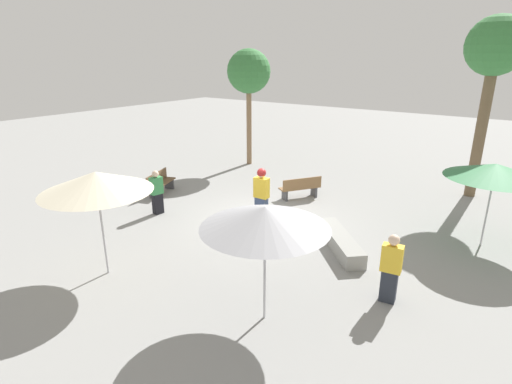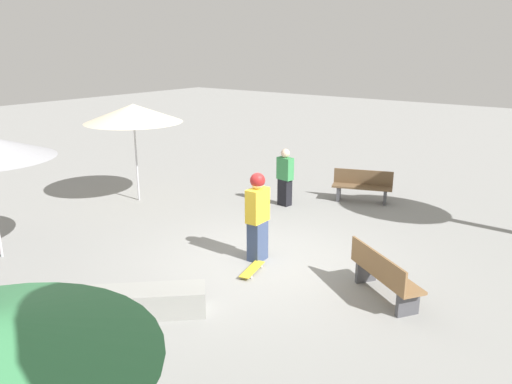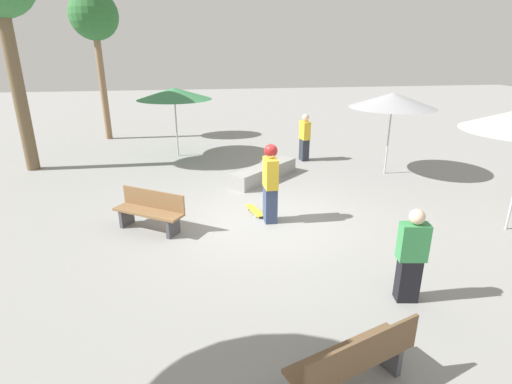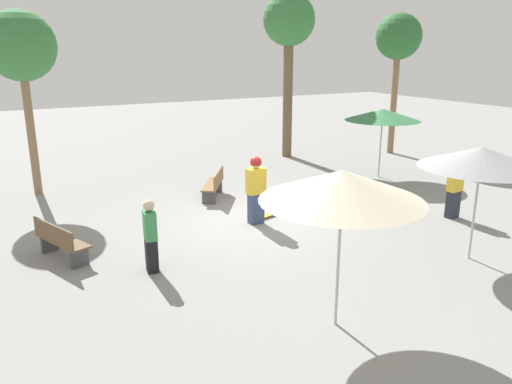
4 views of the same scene
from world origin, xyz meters
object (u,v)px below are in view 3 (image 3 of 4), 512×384
at_px(skater_main, 270,181).
at_px(bench_near, 354,361).
at_px(shade_umbrella_grey, 393,100).
at_px(palm_tree_far_back, 94,18).
at_px(skateboard, 255,210).
at_px(bench_far, 150,211).
at_px(concrete_ledge, 264,173).
at_px(bystander_watching, 411,256).
at_px(shade_umbrella_green, 174,94).
at_px(bystander_far, 305,138).

xyz_separation_m(skater_main, bench_near, (0.04, -4.84, -0.54)).
xyz_separation_m(shade_umbrella_grey, palm_tree_far_back, (-9.48, 6.57, 2.52)).
height_order(skateboard, bench_far, bench_far).
relative_size(concrete_ledge, bystander_watching, 1.46).
relative_size(concrete_ledge, shade_umbrella_green, 0.86).
distance_m(shade_umbrella_green, bystander_watching, 10.31).
height_order(concrete_ledge, bench_near, bench_near).
xyz_separation_m(concrete_ledge, palm_tree_far_back, (-5.64, 6.60, 4.56)).
xyz_separation_m(bench_near, bystander_far, (2.11, 9.74, 0.38)).
xyz_separation_m(concrete_ledge, bench_far, (-3.04, -3.00, 0.21)).
height_order(bench_near, bystander_far, bystander_far).
bearing_deg(bystander_watching, shade_umbrella_grey, 75.85).
distance_m(palm_tree_far_back, bystander_far, 9.60).
distance_m(bench_far, bystander_watching, 5.32).
bearing_deg(bench_near, skateboard, 72.68).
distance_m(bench_near, shade_umbrella_green, 11.42).
bearing_deg(concrete_ledge, bench_near, -92.68).
relative_size(skater_main, skateboard, 2.18).
height_order(shade_umbrella_green, bystander_watching, shade_umbrella_green).
distance_m(skater_main, skateboard, 1.08).
xyz_separation_m(bench_far, palm_tree_far_back, (-2.60, 9.60, 4.35)).
bearing_deg(concrete_ledge, bench_far, -135.38).
height_order(skater_main, bench_far, skater_main).
height_order(shade_umbrella_grey, bystander_far, shade_umbrella_grey).
bearing_deg(bench_near, shade_umbrella_green, 80.96).
distance_m(concrete_ledge, bench_near, 7.83).
height_order(bench_far, bystander_watching, bystander_watching).
xyz_separation_m(skater_main, bystander_watching, (1.55, -3.28, -0.20)).
relative_size(concrete_ledge, bench_near, 1.36).
bearing_deg(shade_umbrella_grey, skateboard, -151.10).
relative_size(shade_umbrella_grey, palm_tree_far_back, 0.44).
xyz_separation_m(bench_near, shade_umbrella_grey, (4.20, 7.85, 1.83)).
xyz_separation_m(concrete_ledge, bystander_watching, (1.14, -6.27, 0.55)).
bearing_deg(concrete_ledge, skater_main, -97.71).
xyz_separation_m(skateboard, bench_far, (-2.37, -0.54, 0.37)).
xyz_separation_m(shade_umbrella_grey, bystander_watching, (-2.70, -6.30, -1.49)).
height_order(skateboard, shade_umbrella_grey, shade_umbrella_grey).
height_order(skater_main, shade_umbrella_green, shade_umbrella_green).
distance_m(skater_main, shade_umbrella_grey, 5.36).
bearing_deg(palm_tree_far_back, concrete_ledge, -49.49).
bearing_deg(palm_tree_far_back, shade_umbrella_grey, -34.73).
bearing_deg(bench_near, skater_main, 69.88).
height_order(skateboard, bench_near, bench_near).
relative_size(shade_umbrella_grey, bystander_watching, 1.66).
bearing_deg(bench_near, concrete_ledge, 66.75).
xyz_separation_m(bench_far, shade_umbrella_grey, (6.88, 3.03, 1.83)).
relative_size(bench_near, shade_umbrella_grey, 0.65).
bearing_deg(bench_far, skater_main, -145.91).
bearing_deg(bystander_far, palm_tree_far_back, 49.90).
relative_size(bench_near, bystander_far, 1.03).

